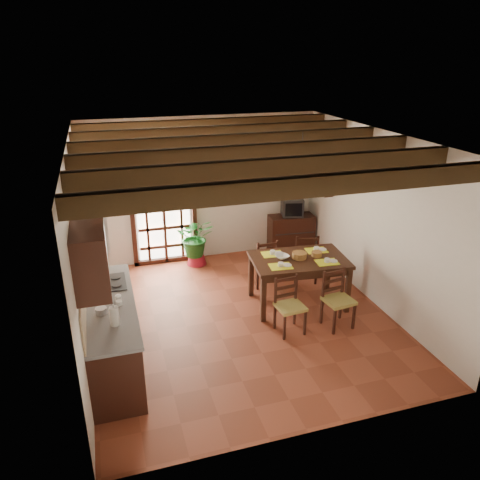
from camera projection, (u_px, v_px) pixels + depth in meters
name	position (u px, v px, depth m)	size (l,w,h in m)	color
ground_plane	(241.00, 317.00, 7.35)	(5.00, 5.00, 0.00)	brown
room_shell	(241.00, 208.00, 6.67)	(4.52, 5.02, 2.81)	silver
ceiling_beams	(242.00, 146.00, 6.34)	(4.50, 4.34, 0.20)	black
french_door	(163.00, 205.00, 8.86)	(1.26, 0.11, 2.32)	white
kitchen_counter	(112.00, 333.00, 6.11)	(0.64, 2.25, 1.38)	black
upper_cabinet	(90.00, 259.00, 4.94)	(0.35, 0.80, 0.70)	black
range_hood	(93.00, 229.00, 6.10)	(0.38, 0.60, 0.54)	white
counter_items	(108.00, 297.00, 6.01)	(0.50, 1.43, 0.25)	black
dining_table	(299.00, 264.00, 7.50)	(1.59, 1.10, 0.82)	#321A10
chair_near_left	(289.00, 315.00, 6.90)	(0.42, 0.41, 0.85)	#9F9243
chair_near_right	(337.00, 309.00, 7.04)	(0.46, 0.44, 0.89)	#9F9243
chair_far_left	(264.00, 270.00, 8.30)	(0.42, 0.40, 0.88)	#9F9243
chair_far_right	(304.00, 266.00, 8.43)	(0.51, 0.49, 0.93)	#9F9243
table_setting	(299.00, 253.00, 7.43)	(1.10, 0.73, 0.10)	#F5FC27
table_bowl	(282.00, 257.00, 7.45)	(0.22, 0.22, 0.05)	white
sideboard	(291.00, 234.00, 9.65)	(0.91, 0.41, 0.78)	black
crt_tv	(292.00, 207.00, 9.43)	(0.49, 0.47, 0.36)	black
fuse_box	(277.00, 167.00, 9.29)	(0.25, 0.03, 0.32)	white
plant_pot	(196.00, 259.00, 9.16)	(0.38, 0.38, 0.23)	maroon
potted_plant	(196.00, 237.00, 8.98)	(1.82, 1.56, 2.03)	#144C19
wall_shelf	(325.00, 187.00, 8.78)	(0.20, 0.42, 0.20)	black
shelf_vase	(326.00, 180.00, 8.72)	(0.15, 0.15, 0.15)	#B2BFB2
shelf_flowers	(326.00, 169.00, 8.65)	(0.14, 0.14, 0.36)	#F5FC27
framed_picture	(331.00, 159.00, 8.60)	(0.03, 0.32, 0.32)	brown
pendant_lamp	(300.00, 180.00, 7.08)	(0.36, 0.36, 0.84)	black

